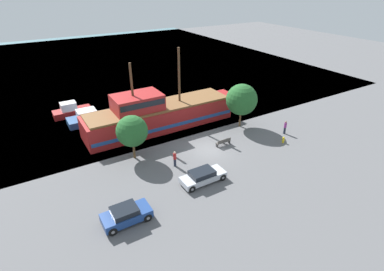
{
  "coord_description": "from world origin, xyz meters",
  "views": [
    {
      "loc": [
        -16.77,
        -24.05,
        17.36
      ],
      "look_at": [
        -1.05,
        2.0,
        1.2
      ],
      "focal_mm": 28.0,
      "sensor_mm": 36.0,
      "label": 1
    }
  ],
  "objects_px": {
    "moored_boat_dockside": "(71,111)",
    "moored_boat_outer": "(90,118)",
    "pirate_ship": "(158,114)",
    "pedestrian_walking_far": "(285,127)",
    "parked_car_curb_mid": "(126,215)",
    "fire_hydrant": "(283,140)",
    "parked_car_curb_front": "(203,176)",
    "bench_promenade_east": "(224,142)",
    "pedestrian_walking_near": "(175,159)"
  },
  "relations": [
    {
      "from": "pirate_ship",
      "to": "moored_boat_outer",
      "type": "bearing_deg",
      "value": 140.2
    },
    {
      "from": "bench_promenade_east",
      "to": "pedestrian_walking_far",
      "type": "xyz_separation_m",
      "value": [
        8.3,
        -1.53,
        0.43
      ]
    },
    {
      "from": "moored_boat_dockside",
      "to": "moored_boat_outer",
      "type": "relative_size",
      "value": 0.85
    },
    {
      "from": "parked_car_curb_mid",
      "to": "moored_boat_outer",
      "type": "bearing_deg",
      "value": 83.45
    },
    {
      "from": "moored_boat_dockside",
      "to": "pedestrian_walking_far",
      "type": "xyz_separation_m",
      "value": [
        21.55,
        -19.52,
        0.14
      ]
    },
    {
      "from": "parked_car_curb_front",
      "to": "bench_promenade_east",
      "type": "bearing_deg",
      "value": 38.37
    },
    {
      "from": "moored_boat_dockside",
      "to": "fire_hydrant",
      "type": "distance_m",
      "value": 28.87
    },
    {
      "from": "pedestrian_walking_far",
      "to": "pirate_ship",
      "type": "bearing_deg",
      "value": 142.25
    },
    {
      "from": "pirate_ship",
      "to": "pedestrian_walking_far",
      "type": "relative_size",
      "value": 12.08
    },
    {
      "from": "pedestrian_walking_near",
      "to": "pedestrian_walking_far",
      "type": "relative_size",
      "value": 1.01
    },
    {
      "from": "parked_car_curb_front",
      "to": "pedestrian_walking_near",
      "type": "bearing_deg",
      "value": 104.6
    },
    {
      "from": "parked_car_curb_mid",
      "to": "pedestrian_walking_far",
      "type": "xyz_separation_m",
      "value": [
        22.24,
        4.39,
        0.16
      ]
    },
    {
      "from": "fire_hydrant",
      "to": "bench_promenade_east",
      "type": "distance_m",
      "value": 7.15
    },
    {
      "from": "pirate_ship",
      "to": "pedestrian_walking_near",
      "type": "xyz_separation_m",
      "value": [
        -2.52,
        -9.14,
        -0.96
      ]
    },
    {
      "from": "moored_boat_outer",
      "to": "parked_car_curb_mid",
      "type": "height_order",
      "value": "moored_boat_outer"
    },
    {
      "from": "moored_boat_dockside",
      "to": "moored_boat_outer",
      "type": "bearing_deg",
      "value": -65.99
    },
    {
      "from": "parked_car_curb_mid",
      "to": "pedestrian_walking_far",
      "type": "bearing_deg",
      "value": 11.16
    },
    {
      "from": "parked_car_curb_mid",
      "to": "fire_hydrant",
      "type": "bearing_deg",
      "value": 7.79
    },
    {
      "from": "fire_hydrant",
      "to": "pedestrian_walking_near",
      "type": "relative_size",
      "value": 0.44
    },
    {
      "from": "moored_boat_dockside",
      "to": "parked_car_curb_front",
      "type": "relative_size",
      "value": 1.16
    },
    {
      "from": "pirate_ship",
      "to": "moored_boat_dockside",
      "type": "bearing_deg",
      "value": 132.48
    },
    {
      "from": "pirate_ship",
      "to": "moored_boat_outer",
      "type": "xyz_separation_m",
      "value": [
        -7.28,
        6.06,
        -1.16
      ]
    },
    {
      "from": "bench_promenade_east",
      "to": "pirate_ship",
      "type": "bearing_deg",
      "value": 117.73
    },
    {
      "from": "moored_boat_outer",
      "to": "pedestrian_walking_far",
      "type": "xyz_separation_m",
      "value": [
        19.92,
        -15.85,
        0.18
      ]
    },
    {
      "from": "moored_boat_outer",
      "to": "parked_car_curb_mid",
      "type": "bearing_deg",
      "value": -96.55
    },
    {
      "from": "moored_boat_dockside",
      "to": "parked_car_curb_mid",
      "type": "xyz_separation_m",
      "value": [
        -0.69,
        -23.91,
        -0.02
      ]
    },
    {
      "from": "pirate_ship",
      "to": "bench_promenade_east",
      "type": "bearing_deg",
      "value": -62.27
    },
    {
      "from": "moored_boat_dockside",
      "to": "bench_promenade_east",
      "type": "xyz_separation_m",
      "value": [
        13.25,
        -17.99,
        -0.28
      ]
    },
    {
      "from": "pirate_ship",
      "to": "moored_boat_dockside",
      "type": "height_order",
      "value": "pirate_ship"
    },
    {
      "from": "moored_boat_outer",
      "to": "bench_promenade_east",
      "type": "bearing_deg",
      "value": -50.94
    },
    {
      "from": "moored_boat_dockside",
      "to": "fire_hydrant",
      "type": "height_order",
      "value": "moored_boat_dockside"
    },
    {
      "from": "parked_car_curb_front",
      "to": "pedestrian_walking_far",
      "type": "height_order",
      "value": "pedestrian_walking_far"
    },
    {
      "from": "parked_car_curb_front",
      "to": "parked_car_curb_mid",
      "type": "distance_m",
      "value": 8.16
    },
    {
      "from": "moored_boat_dockside",
      "to": "bench_promenade_east",
      "type": "height_order",
      "value": "moored_boat_dockside"
    },
    {
      "from": "bench_promenade_east",
      "to": "pedestrian_walking_far",
      "type": "relative_size",
      "value": 1.08
    },
    {
      "from": "moored_boat_outer",
      "to": "parked_car_curb_front",
      "type": "distance_m",
      "value": 19.82
    },
    {
      "from": "pirate_ship",
      "to": "pedestrian_walking_near",
      "type": "distance_m",
      "value": 9.53
    },
    {
      "from": "pirate_ship",
      "to": "fire_hydrant",
      "type": "height_order",
      "value": "pirate_ship"
    },
    {
      "from": "bench_promenade_east",
      "to": "pedestrian_walking_far",
      "type": "distance_m",
      "value": 8.45
    },
    {
      "from": "bench_promenade_east",
      "to": "pedestrian_walking_near",
      "type": "xyz_separation_m",
      "value": [
        -6.86,
        -0.89,
        0.44
      ]
    },
    {
      "from": "pirate_ship",
      "to": "moored_boat_dockside",
      "type": "xyz_separation_m",
      "value": [
        -8.91,
        9.73,
        -1.12
      ]
    },
    {
      "from": "pedestrian_walking_near",
      "to": "parked_car_curb_front",
      "type": "bearing_deg",
      "value": -75.4
    },
    {
      "from": "bench_promenade_east",
      "to": "parked_car_curb_front",
      "type": "bearing_deg",
      "value": -141.63
    },
    {
      "from": "moored_boat_outer",
      "to": "pedestrian_walking_near",
      "type": "height_order",
      "value": "moored_boat_outer"
    },
    {
      "from": "pirate_ship",
      "to": "pedestrian_walking_far",
      "type": "xyz_separation_m",
      "value": [
        12.64,
        -9.78,
        -0.98
      ]
    },
    {
      "from": "moored_boat_outer",
      "to": "moored_boat_dockside",
      "type": "bearing_deg",
      "value": 114.01
    },
    {
      "from": "parked_car_curb_mid",
      "to": "bench_promenade_east",
      "type": "distance_m",
      "value": 15.15
    },
    {
      "from": "moored_boat_outer",
      "to": "pedestrian_walking_far",
      "type": "distance_m",
      "value": 25.45
    },
    {
      "from": "parked_car_curb_mid",
      "to": "pedestrian_walking_far",
      "type": "height_order",
      "value": "pedestrian_walking_far"
    },
    {
      "from": "pirate_ship",
      "to": "parked_car_curb_front",
      "type": "xyz_separation_m",
      "value": [
        -1.54,
        -12.91,
        -1.18
      ]
    }
  ]
}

